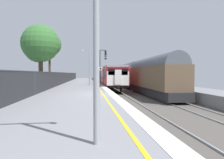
% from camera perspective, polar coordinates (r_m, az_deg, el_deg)
% --- Properties ---
extents(ground, '(17.40, 110.00, 1.21)m').
position_cam_1_polar(ground, '(15.78, 8.24, -6.33)').
color(ground, gray).
extents(commuter_train_at_platform, '(2.83, 60.94, 3.81)m').
position_cam_1_polar(commuter_train_at_platform, '(53.50, -3.16, 1.38)').
color(commuter_train_at_platform, maroon).
rests_on(commuter_train_at_platform, ground).
extents(freight_train_adjacent_track, '(2.60, 60.12, 4.51)m').
position_cam_1_polar(freight_train_adjacent_track, '(45.67, 2.56, 1.57)').
color(freight_train_adjacent_track, '#232326').
rests_on(freight_train_adjacent_track, ground).
extents(signal_gantry, '(1.10, 0.24, 5.25)m').
position_cam_1_polar(signal_gantry, '(30.10, -3.02, 4.92)').
color(signal_gantry, '#47474C').
rests_on(signal_gantry, ground).
extents(speed_limit_sign, '(0.59, 0.08, 2.61)m').
position_cam_1_polar(speed_limit_sign, '(27.11, -3.35, 1.88)').
color(speed_limit_sign, '#59595B').
rests_on(speed_limit_sign, ground).
extents(platform_lamp_near, '(2.00, 0.20, 5.13)m').
position_cam_1_polar(platform_lamp_near, '(4.63, -4.65, 20.13)').
color(platform_lamp_near, '#93999E').
rests_on(platform_lamp_near, ground).
extents(platform_lamp_mid, '(2.00, 0.20, 4.81)m').
position_cam_1_polar(platform_lamp_mid, '(25.37, -6.58, 4.65)').
color(platform_lamp_mid, '#93999E').
rests_on(platform_lamp_mid, ground).
extents(platform_back_fence, '(0.07, 99.00, 1.79)m').
position_cam_1_polar(platform_back_fence, '(15.60, -21.76, -0.84)').
color(platform_back_fence, '#282B2D').
rests_on(platform_back_fence, ground).
extents(background_tree_left, '(3.70, 3.70, 6.45)m').
position_cam_1_polar(background_tree_left, '(21.06, -20.37, 9.37)').
color(background_tree_left, '#473323').
rests_on(background_tree_left, ground).
extents(background_tree_centre, '(3.36, 3.36, 7.48)m').
position_cam_1_polar(background_tree_centre, '(29.73, -17.79, 9.58)').
color(background_tree_centre, '#473323').
rests_on(background_tree_centre, ground).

